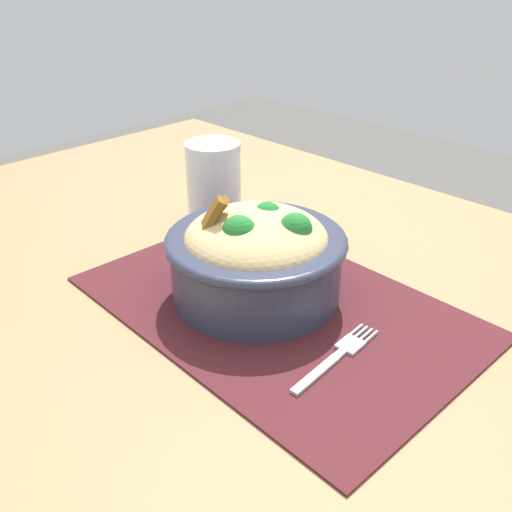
% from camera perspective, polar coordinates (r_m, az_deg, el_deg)
% --- Properties ---
extents(table, '(1.36, 0.93, 0.75)m').
position_cam_1_polar(table, '(0.67, 0.12, -10.08)').
color(table, '#99754C').
rests_on(table, ground_plane).
extents(placemat, '(0.44, 0.29, 0.00)m').
position_cam_1_polar(placemat, '(0.65, 2.18, -5.05)').
color(placemat, '#47191E').
rests_on(placemat, table).
extents(bowl, '(0.20, 0.20, 0.12)m').
position_cam_1_polar(bowl, '(0.64, 0.01, 0.24)').
color(bowl, '#2D3347').
rests_on(bowl, placemat).
extents(fork, '(0.02, 0.13, 0.00)m').
position_cam_1_polar(fork, '(0.58, 8.15, -9.67)').
color(fork, '#B7B7B7').
rests_on(fork, placemat).
extents(drinking_glass, '(0.08, 0.08, 0.11)m').
position_cam_1_polar(drinking_glass, '(0.84, -4.17, 6.88)').
color(drinking_glass, silver).
rests_on(drinking_glass, table).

